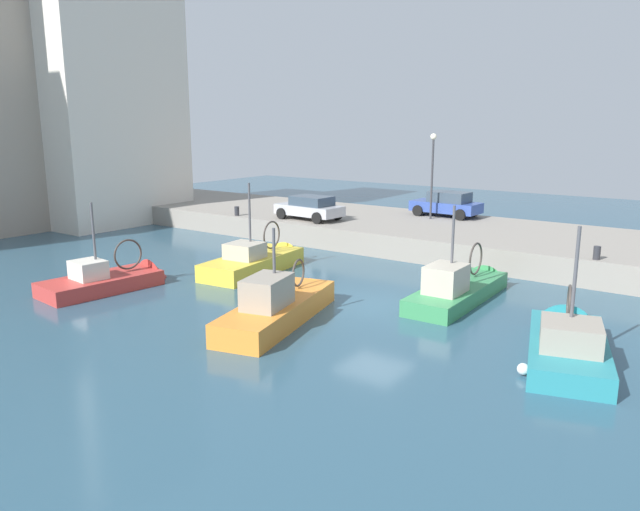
# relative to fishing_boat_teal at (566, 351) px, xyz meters

# --- Properties ---
(water_surface) EXTENTS (80.00, 80.00, 0.00)m
(water_surface) POSITION_rel_fishing_boat_teal_xyz_m (0.94, 7.05, -0.13)
(water_surface) COLOR #2D5166
(water_surface) RESTS_ON ground
(quay_wall) EXTENTS (9.00, 56.00, 1.20)m
(quay_wall) POSITION_rel_fishing_boat_teal_xyz_m (12.44, 7.05, 0.47)
(quay_wall) COLOR gray
(quay_wall) RESTS_ON ground
(fishing_boat_teal) EXTENTS (6.33, 3.57, 4.88)m
(fishing_boat_teal) POSITION_rel_fishing_boat_teal_xyz_m (0.00, 0.00, 0.00)
(fishing_boat_teal) COLOR teal
(fishing_boat_teal) RESTS_ON ground
(fishing_boat_yellow) EXTENTS (6.47, 2.66, 4.99)m
(fishing_boat_yellow) POSITION_rel_fishing_boat_teal_xyz_m (2.48, 14.22, -0.02)
(fishing_boat_yellow) COLOR gold
(fishing_boat_yellow) RESTS_ON ground
(fishing_boat_orange) EXTENTS (7.19, 3.34, 4.09)m
(fishing_boat_orange) POSITION_rel_fishing_boat_teal_xyz_m (-2.37, 8.82, 0.03)
(fishing_boat_orange) COLOR orange
(fishing_boat_orange) RESTS_ON ground
(fishing_boat_green) EXTENTS (6.92, 2.07, 4.54)m
(fishing_boat_green) POSITION_rel_fishing_boat_teal_xyz_m (3.64, 4.84, 0.03)
(fishing_boat_green) COLOR #388951
(fishing_boat_green) RESTS_ON ground
(fishing_boat_red) EXTENTS (5.58, 2.69, 4.52)m
(fishing_boat_red) POSITION_rel_fishing_boat_teal_xyz_m (-3.36, 16.98, -0.03)
(fishing_boat_red) COLOR #BC3833
(fishing_boat_red) RESTS_ON ground
(parked_car_blue) EXTENTS (2.10, 4.06, 1.46)m
(parked_car_blue) POSITION_rel_fishing_boat_teal_xyz_m (15.36, 10.84, 1.81)
(parked_car_blue) COLOR #334C9E
(parked_car_blue) RESTS_ON quay_wall
(parked_car_silver) EXTENTS (2.19, 3.99, 1.35)m
(parked_car_silver) POSITION_rel_fishing_boat_teal_xyz_m (9.68, 16.65, 1.77)
(parked_car_silver) COLOR #B7B7BC
(parked_car_silver) RESTS_ON quay_wall
(mooring_bollard_mid) EXTENTS (0.28, 0.28, 0.55)m
(mooring_bollard_mid) POSITION_rel_fishing_boat_teal_xyz_m (8.29, 1.05, 1.35)
(mooring_bollard_mid) COLOR #2D2D33
(mooring_bollard_mid) RESTS_ON quay_wall
(mooring_bollard_north) EXTENTS (0.28, 0.28, 0.55)m
(mooring_bollard_north) POSITION_rel_fishing_boat_teal_xyz_m (8.29, 21.05, 1.35)
(mooring_bollard_north) COLOR #2D2D33
(mooring_bollard_north) RESTS_ON quay_wall
(quay_streetlamp) EXTENTS (0.36, 0.36, 4.83)m
(quay_streetlamp) POSITION_rel_fishing_boat_teal_xyz_m (13.94, 11.18, 4.33)
(quay_streetlamp) COLOR #38383D
(quay_streetlamp) RESTS_ON quay_wall
(waterfront_building_west) EXTENTS (9.50, 6.29, 19.19)m
(waterfront_building_west) POSITION_rel_fishing_boat_teal_xyz_m (7.06, 31.47, 9.49)
(waterfront_building_west) COLOR silver
(waterfront_building_west) RESTS_ON ground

